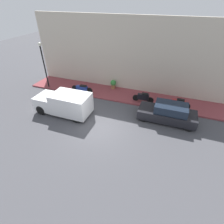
% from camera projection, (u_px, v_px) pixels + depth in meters
% --- Properties ---
extents(ground_plane, '(60.00, 60.00, 0.00)m').
position_uv_depth(ground_plane, '(99.00, 127.00, 12.53)').
color(ground_plane, '#47474C').
extents(sidewalk, '(2.66, 18.34, 0.12)m').
position_uv_depth(sidewalk, '(121.00, 95.00, 16.48)').
color(sidewalk, brown).
rests_on(sidewalk, ground_plane).
extents(building_facade, '(0.30, 18.34, 6.61)m').
position_uv_depth(building_facade, '(127.00, 56.00, 15.81)').
color(building_facade, beige).
rests_on(building_facade, ground_plane).
extents(parked_car, '(1.68, 4.17, 1.42)m').
position_uv_depth(parked_car, '(168.00, 113.00, 12.85)').
color(parked_car, black).
rests_on(parked_car, ground_plane).
extents(delivery_van, '(1.85, 4.41, 1.76)m').
position_uv_depth(delivery_van, '(64.00, 103.00, 13.58)').
color(delivery_van, white).
rests_on(delivery_van, ground_plane).
extents(motorcycle_red, '(0.30, 1.94, 0.83)m').
position_uv_depth(motorcycle_red, '(178.00, 103.00, 14.21)').
color(motorcycle_red, '#B21E1E').
rests_on(motorcycle_red, sidewalk).
extents(motorcycle_black, '(0.30, 1.82, 0.85)m').
position_uv_depth(motorcycle_black, '(143.00, 97.00, 15.01)').
color(motorcycle_black, black).
rests_on(motorcycle_black, sidewalk).
extents(motorcycle_blue, '(0.30, 2.14, 0.74)m').
position_uv_depth(motorcycle_blue, '(82.00, 88.00, 16.53)').
color(motorcycle_blue, navy).
rests_on(motorcycle_blue, sidewalk).
extents(streetlamp, '(0.32, 0.32, 4.27)m').
position_uv_depth(streetlamp, '(43.00, 59.00, 16.27)').
color(streetlamp, black).
rests_on(streetlamp, sidewalk).
extents(potted_plant, '(0.56, 0.56, 0.87)m').
position_uv_depth(potted_plant, '(113.00, 84.00, 17.15)').
color(potted_plant, brown).
rests_on(potted_plant, sidewalk).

